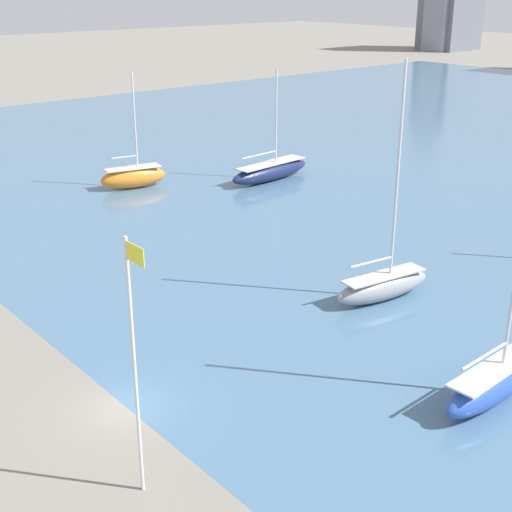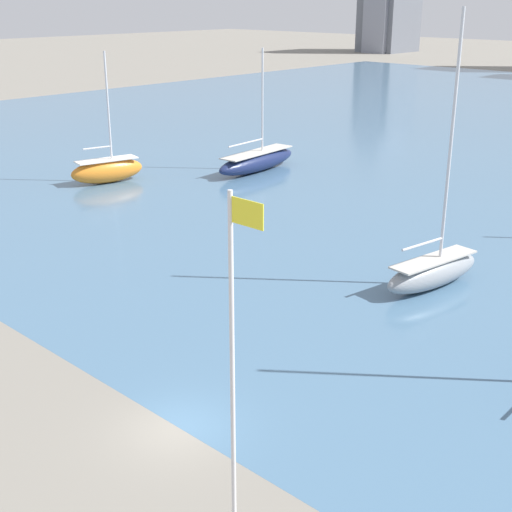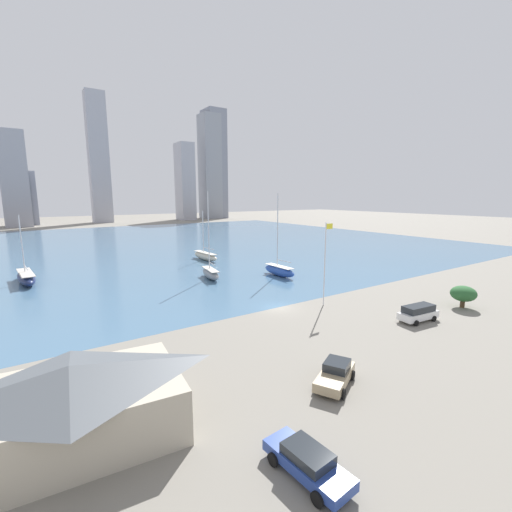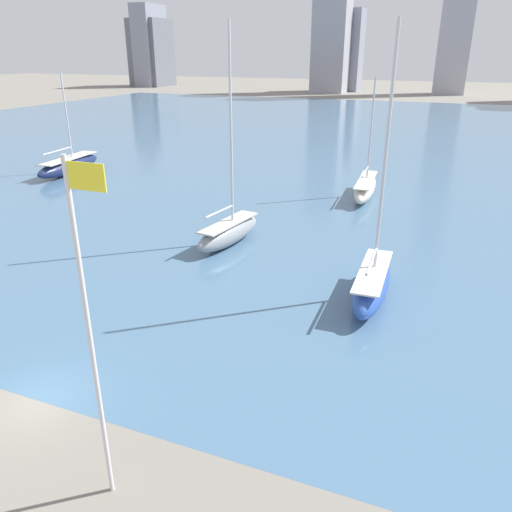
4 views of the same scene
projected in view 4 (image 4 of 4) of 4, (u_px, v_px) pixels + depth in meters
ground_plane at (38, 401)px, 20.42m from camera, size 500.00×500.00×0.00m
harbor_water at (362, 140)px, 80.47m from camera, size 180.00×140.00×0.00m
flag_pole at (91, 332)px, 14.00m from camera, size 1.24×0.14×10.94m
distant_city_skyline at (502, 1)px, 150.38m from camera, size 196.67×23.46×69.32m
sailboat_navy at (69, 165)px, 57.88m from camera, size 3.38×10.88×11.22m
sailboat_gray at (229, 231)px, 36.56m from camera, size 2.86×7.51×15.12m
sailboat_cream at (365, 187)px, 48.59m from camera, size 2.43×9.94×11.09m
sailboat_blue at (372, 282)px, 28.37m from camera, size 2.07×8.00×14.78m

